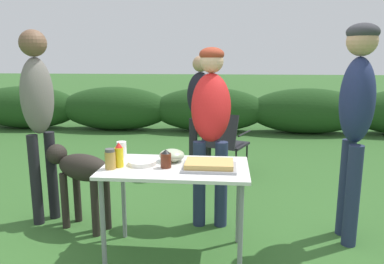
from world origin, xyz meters
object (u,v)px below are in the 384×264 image
(folding_table, at_px, (175,176))
(bbq_sauce_bottle, at_px, (166,159))
(dog, at_px, (80,172))
(food_tray, at_px, (209,165))
(spice_jar, at_px, (110,159))
(standing_person_in_dark_puffer, at_px, (38,105))
(mixing_bowl, at_px, (172,155))
(camp_chair_green_behind_table, at_px, (225,140))
(standing_person_in_gray_fleece, at_px, (200,104))
(standing_person_with_beanie, at_px, (356,109))
(mustard_bottle, at_px, (119,155))
(standing_person_in_olive_jacket, at_px, (211,115))
(plate_stack, at_px, (142,163))
(paper_cup_stack, at_px, (122,150))

(folding_table, distance_m, bbq_sauce_bottle, 0.16)
(dog, bearing_deg, bbq_sauce_bottle, -96.97)
(food_tray, distance_m, spice_jar, 0.73)
(standing_person_in_dark_puffer, bearing_deg, folding_table, -79.57)
(mixing_bowl, distance_m, bbq_sauce_bottle, 0.18)
(camp_chair_green_behind_table, bearing_deg, standing_person_in_gray_fleece, -160.84)
(standing_person_with_beanie, bearing_deg, standing_person_in_gray_fleece, -139.92)
(food_tray, height_order, mustard_bottle, mustard_bottle)
(mustard_bottle, bearing_deg, folding_table, 8.12)
(standing_person_in_dark_puffer, height_order, camp_chair_green_behind_table, standing_person_in_dark_puffer)
(standing_person_in_olive_jacket, xyz_separation_m, camp_chair_green_behind_table, (0.12, 1.45, -0.56))
(bbq_sauce_bottle, height_order, standing_person_with_beanie, standing_person_with_beanie)
(food_tray, bearing_deg, folding_table, 171.00)
(standing_person_in_olive_jacket, bearing_deg, standing_person_in_gray_fleece, 96.09)
(standing_person_with_beanie, bearing_deg, mixing_bowl, -77.40)
(food_tray, xyz_separation_m, standing_person_in_olive_jacket, (-0.02, 0.74, 0.26))
(plate_stack, relative_size, standing_person_in_gray_fleece, 0.14)
(spice_jar, distance_m, standing_person_in_gray_fleece, 2.33)
(dog, bearing_deg, standing_person_with_beanie, -68.80)
(mustard_bottle, height_order, dog, mustard_bottle)
(plate_stack, bearing_deg, folding_table, -2.96)
(folding_table, bearing_deg, dog, 155.41)
(spice_jar, bearing_deg, camp_chair_green_behind_table, 69.96)
(bbq_sauce_bottle, relative_size, standing_person_with_beanie, 0.08)
(food_tray, height_order, standing_person_in_dark_puffer, standing_person_in_dark_puffer)
(food_tray, bearing_deg, plate_stack, 174.00)
(mixing_bowl, distance_m, standing_person_in_dark_puffer, 1.38)
(plate_stack, height_order, camp_chair_green_behind_table, camp_chair_green_behind_table)
(paper_cup_stack, xyz_separation_m, mustard_bottle, (0.05, -0.25, 0.02))
(standing_person_in_olive_jacket, relative_size, standing_person_in_dark_puffer, 0.92)
(camp_chair_green_behind_table, bearing_deg, spice_jar, -86.99)
(standing_person_in_olive_jacket, relative_size, standing_person_in_gray_fleece, 1.05)
(standing_person_with_beanie, relative_size, camp_chair_green_behind_table, 2.18)
(plate_stack, height_order, spice_jar, spice_jar)
(food_tray, distance_m, standing_person_in_olive_jacket, 0.78)
(spice_jar, relative_size, standing_person_with_beanie, 0.08)
(spice_jar, bearing_deg, plate_stack, 30.79)
(bbq_sauce_bottle, relative_size, standing_person_in_olive_jacket, 0.09)
(plate_stack, relative_size, bbq_sauce_bottle, 1.56)
(paper_cup_stack, relative_size, dog, 0.16)
(mixing_bowl, relative_size, standing_person_in_gray_fleece, 0.13)
(mustard_bottle, distance_m, standing_person_in_dark_puffer, 1.12)
(camp_chair_green_behind_table, bearing_deg, standing_person_with_beanie, -35.34)
(mixing_bowl, xyz_separation_m, paper_cup_stack, (-0.42, 0.06, 0.02))
(camp_chair_green_behind_table, bearing_deg, plate_stack, -83.02)
(standing_person_with_beanie, relative_size, standing_person_in_dark_puffer, 1.01)
(bbq_sauce_bottle, bearing_deg, camp_chair_green_behind_table, 79.12)
(standing_person_in_olive_jacket, relative_size, dog, 1.97)
(standing_person_in_olive_jacket, height_order, standing_person_in_gray_fleece, standing_person_in_olive_jacket)
(standing_person_in_gray_fleece, height_order, dog, standing_person_in_gray_fleece)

